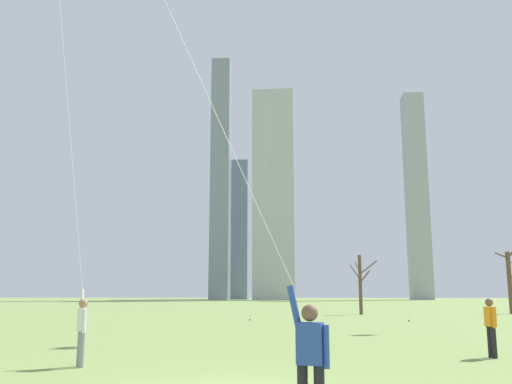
# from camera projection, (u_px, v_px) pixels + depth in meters

# --- Properties ---
(kite_flyer_midfield_center_teal) EXTENTS (6.92, 1.75, 15.70)m
(kite_flyer_midfield_center_teal) POSITION_uv_depth(u_px,v_px,m) (198.00, 97.00, 8.25)
(kite_flyer_midfield_center_teal) COLOR black
(kite_flyer_midfield_center_teal) RESTS_ON ground
(kite_flyer_midfield_right_white) EXTENTS (3.62, 4.28, 14.96)m
(kite_flyer_midfield_right_white) POSITION_uv_depth(u_px,v_px,m) (77.00, 258.00, 14.35)
(kite_flyer_midfield_right_white) COLOR gray
(kite_flyer_midfield_right_white) RESTS_ON ground
(bystander_strolling_midfield) EXTENTS (0.25, 0.51, 1.62)m
(bystander_strolling_midfield) POSITION_uv_depth(u_px,v_px,m) (491.00, 324.00, 15.43)
(bystander_strolling_midfield) COLOR black
(bystander_strolling_midfield) RESTS_ON ground
(bare_tree_right_of_center) EXTENTS (2.76, 2.42, 6.31)m
(bare_tree_right_of_center) POSITION_uv_depth(u_px,v_px,m) (510.00, 278.00, 48.36)
(bare_tree_right_of_center) COLOR brown
(bare_tree_right_of_center) RESTS_ON ground
(bare_tree_rightmost) EXTENTS (2.11, 2.45, 4.95)m
(bare_tree_rightmost) POSITION_uv_depth(u_px,v_px,m) (361.00, 282.00, 46.71)
(bare_tree_rightmost) COLOR brown
(bare_tree_rightmost) RESTS_ON ground
(skyline_mid_tower_right) EXTENTS (5.07, 5.86, 66.57)m
(skyline_mid_tower_right) POSITION_uv_depth(u_px,v_px,m) (221.00, 176.00, 151.67)
(skyline_mid_tower_right) COLOR gray
(skyline_mid_tower_right) RESTS_ON ground
(skyline_mid_tower_left) EXTENTS (6.51, 7.65, 40.51)m
(skyline_mid_tower_left) POSITION_uv_depth(u_px,v_px,m) (238.00, 229.00, 163.13)
(skyline_mid_tower_left) COLOR slate
(skyline_mid_tower_left) RESTS_ON ground
(skyline_squat_block) EXTENTS (10.86, 6.40, 55.38)m
(skyline_squat_block) POSITION_uv_depth(u_px,v_px,m) (274.00, 193.00, 145.48)
(skyline_squat_block) COLOR #B2B2B7
(skyline_squat_block) RESTS_ON ground
(skyline_short_annex) EXTENTS (5.41, 6.02, 56.57)m
(skyline_short_annex) POSITION_uv_depth(u_px,v_px,m) (417.00, 194.00, 151.03)
(skyline_short_annex) COLOR #9EA3AD
(skyline_short_annex) RESTS_ON ground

